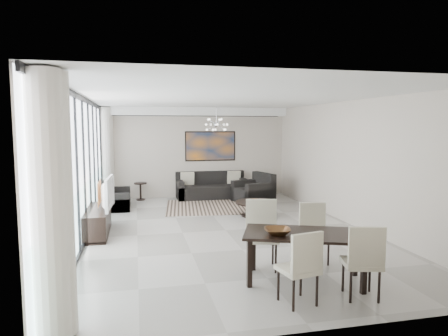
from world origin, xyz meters
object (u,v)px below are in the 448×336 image
object	(u,v)px
tv_console	(97,221)
television	(104,193)
dining_table	(305,238)
sofa_main	(212,189)
coffee_table	(256,208)

from	to	relation	value
tv_console	television	xyz separation A→B (m)	(0.16, -0.02, 0.61)
dining_table	sofa_main	bearing A→B (deg)	90.23
tv_console	television	distance (m)	0.63
tv_console	dining_table	distance (m)	4.73
sofa_main	television	bearing A→B (deg)	-129.06
coffee_table	television	bearing A→B (deg)	-165.45
tv_console	dining_table	world-z (taller)	dining_table
sofa_main	tv_console	xyz separation A→B (m)	(-3.23, -3.76, -0.01)
television	dining_table	size ratio (longest dim) A/B	0.60
sofa_main	dining_table	xyz separation A→B (m)	(0.03, -7.17, 0.37)
coffee_table	dining_table	distance (m)	4.40
coffee_table	dining_table	world-z (taller)	dining_table
sofa_main	television	size ratio (longest dim) A/B	1.93
sofa_main	coffee_table	bearing A→B (deg)	-77.82
television	dining_table	distance (m)	4.60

